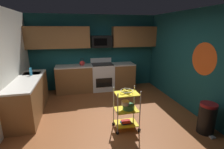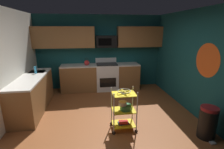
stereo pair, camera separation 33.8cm
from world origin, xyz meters
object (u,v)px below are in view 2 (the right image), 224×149
(fruit_bowl, at_px, (124,91))
(mixing_bowl_large, at_px, (126,107))
(mixing_bowl_small, at_px, (123,103))
(kettle, at_px, (87,63))
(rolling_cart, at_px, (124,110))
(microwave, at_px, (106,41))
(trash_can, at_px, (208,123))
(oven_range, at_px, (107,76))
(book_stack, at_px, (123,123))
(dish_soap_bottle, at_px, (35,70))

(fruit_bowl, relative_size, mixing_bowl_large, 1.08)
(fruit_bowl, xyz_separation_m, mixing_bowl_small, (-0.03, -0.01, -0.26))
(kettle, bearing_deg, rolling_cart, -73.13)
(microwave, xyz_separation_m, mixing_bowl_large, (0.12, -2.66, -1.18))
(trash_can, bearing_deg, microwave, 117.87)
(fruit_bowl, bearing_deg, rolling_cart, -45.00)
(microwave, bearing_deg, rolling_cart, -88.23)
(kettle, bearing_deg, mixing_bowl_small, -73.76)
(microwave, distance_m, mixing_bowl_small, 2.88)
(oven_range, height_order, mixing_bowl_small, oven_range)
(rolling_cart, relative_size, book_stack, 3.80)
(mixing_bowl_small, bearing_deg, dish_soap_bottle, 143.30)
(microwave, height_order, rolling_cart, microwave)
(dish_soap_bottle, bearing_deg, mixing_bowl_small, -36.70)
(rolling_cart, xyz_separation_m, trash_can, (1.60, -0.51, -0.12))
(kettle, bearing_deg, fruit_bowl, -73.13)
(microwave, xyz_separation_m, trash_can, (1.68, -3.17, -1.37))
(mixing_bowl_small, height_order, book_stack, mixing_bowl_small)
(mixing_bowl_large, xyz_separation_m, kettle, (-0.82, 2.55, 0.48))
(trash_can, bearing_deg, mixing_bowl_small, 162.85)
(fruit_bowl, height_order, mixing_bowl_small, fruit_bowl)
(microwave, bearing_deg, kettle, -171.09)
(rolling_cart, bearing_deg, fruit_bowl, 135.00)
(mixing_bowl_large, relative_size, mixing_bowl_small, 1.38)
(mixing_bowl_large, height_order, mixing_bowl_small, mixing_bowl_small)
(microwave, relative_size, kettle, 2.65)
(trash_can, bearing_deg, oven_range, 118.66)
(kettle, bearing_deg, oven_range, 0.32)
(microwave, relative_size, rolling_cart, 0.77)
(mixing_bowl_large, bearing_deg, microwave, 92.68)
(oven_range, relative_size, rolling_cart, 1.20)
(mixing_bowl_small, height_order, kettle, kettle)
(microwave, distance_m, mixing_bowl_large, 2.92)
(fruit_bowl, xyz_separation_m, mixing_bowl_large, (0.04, 0.00, -0.36))
(microwave, bearing_deg, trash_can, -62.13)
(oven_range, bearing_deg, mixing_bowl_small, -88.78)
(oven_range, xyz_separation_m, dish_soap_bottle, (-2.10, -0.96, 0.54))
(kettle, distance_m, trash_can, 3.93)
(microwave, height_order, mixing_bowl_small, microwave)
(oven_range, height_order, book_stack, oven_range)
(microwave, relative_size, mixing_bowl_small, 3.85)
(mixing_bowl_small, distance_m, kettle, 2.70)
(rolling_cart, xyz_separation_m, fruit_bowl, (-0.00, 0.00, 0.42))
(book_stack, bearing_deg, fruit_bowl, 135.00)
(oven_range, height_order, rolling_cart, oven_range)
(rolling_cart, relative_size, mixing_bowl_small, 5.03)
(mixing_bowl_large, distance_m, dish_soap_bottle, 2.78)
(kettle, xyz_separation_m, dish_soap_bottle, (-1.41, -0.96, 0.02))
(fruit_bowl, xyz_separation_m, dish_soap_bottle, (-2.18, 1.59, 0.14))
(rolling_cart, bearing_deg, kettle, 106.87)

